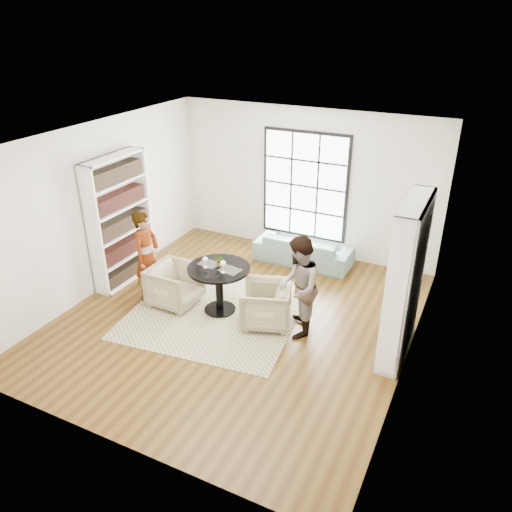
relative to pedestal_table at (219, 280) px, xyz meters
The scene contains 16 objects.
ground 0.72m from the pedestal_table, 13.83° to the right, with size 6.00×6.00×0.00m, color brown.
room_shell 0.88m from the pedestal_table, 49.15° to the left, with size 6.00×6.01×6.00m.
rug 0.60m from the pedestal_table, 137.38° to the right, with size 2.77×2.77×0.01m, color #B9B38B.
pedestal_table is the anchor object (origin of this frame).
sofa 2.45m from the pedestal_table, 75.51° to the left, with size 1.96×0.76×0.57m, color slate.
armchair_left 0.85m from the pedestal_table, behind, with size 0.78×0.80×0.73m, color tan.
armchair_right 0.90m from the pedestal_table, ahead, with size 0.77×0.79×0.72m, color tan.
person_left 1.38m from the pedestal_table, behind, with size 0.59×0.39×1.63m, color gray.
person_right 1.44m from the pedestal_table, ahead, with size 0.80×0.62×1.65m, color gray.
placemat_left 0.31m from the pedestal_table, 169.85° to the left, with size 0.34×0.26×0.01m, color black.
placemat_right 0.32m from the pedestal_table, ahead, with size 0.34×0.26×0.01m, color black.
cutlery_left 0.32m from the pedestal_table, 169.85° to the left, with size 0.14×0.22×0.01m, color silver, non-canonical shape.
cutlery_right 0.33m from the pedestal_table, ahead, with size 0.14×0.22×0.01m, color silver, non-canonical shape.
wine_glass_left 0.43m from the pedestal_table, 153.59° to the right, with size 0.09×0.09×0.19m.
wine_glass_right 0.43m from the pedestal_table, 37.52° to the right, with size 0.10×0.10×0.21m.
flower_centerpiece 0.34m from the pedestal_table, 82.33° to the left, with size 0.18×0.16×0.20m, color gray.
Camera 1 is at (3.37, -6.18, 4.64)m, focal length 35.00 mm.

